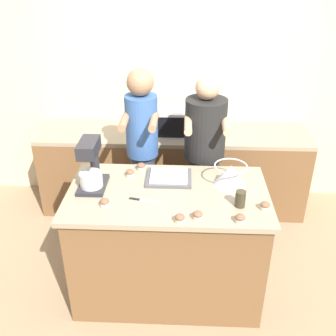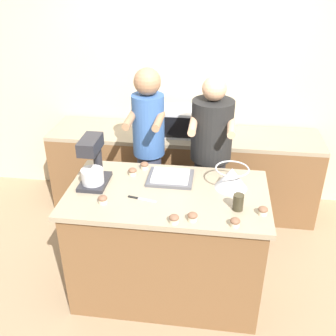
% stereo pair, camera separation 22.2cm
% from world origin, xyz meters
% --- Properties ---
extents(ground_plane, '(16.00, 16.00, 0.00)m').
position_xyz_m(ground_plane, '(0.00, 0.00, 0.00)').
color(ground_plane, '#937A5B').
extents(back_wall, '(10.00, 0.06, 2.70)m').
position_xyz_m(back_wall, '(0.00, 1.62, 1.35)').
color(back_wall, beige).
rests_on(back_wall, ground_plane).
extents(island_counter, '(1.50, 0.85, 0.96)m').
position_xyz_m(island_counter, '(0.00, 0.00, 0.48)').
color(island_counter, brown).
rests_on(island_counter, ground_plane).
extents(back_counter, '(2.80, 0.60, 0.89)m').
position_xyz_m(back_counter, '(0.00, 1.27, 0.44)').
color(back_counter, brown).
rests_on(back_counter, ground_plane).
extents(person_left, '(0.30, 0.48, 1.70)m').
position_xyz_m(person_left, '(-0.26, 0.67, 0.93)').
color(person_left, '#33384C').
rests_on(person_left, ground_plane).
extents(person_right, '(0.37, 0.52, 1.65)m').
position_xyz_m(person_right, '(0.30, 0.67, 0.86)').
color(person_right, '#232328').
rests_on(person_right, ground_plane).
extents(stand_mixer, '(0.20, 0.30, 0.39)m').
position_xyz_m(stand_mixer, '(-0.57, 0.05, 1.13)').
color(stand_mixer, '#232328').
rests_on(stand_mixer, island_counter).
extents(mixing_bowl, '(0.25, 0.25, 0.17)m').
position_xyz_m(mixing_bowl, '(0.47, 0.13, 1.05)').
color(mixing_bowl, '#BCBCC1').
rests_on(mixing_bowl, island_counter).
extents(baking_tray, '(0.35, 0.29, 0.04)m').
position_xyz_m(baking_tray, '(-0.00, 0.19, 0.98)').
color(baking_tray, '#4C4C51').
rests_on(baking_tray, island_counter).
extents(microwave_oven, '(0.55, 0.36, 0.26)m').
position_xyz_m(microwave_oven, '(-0.02, 1.27, 1.02)').
color(microwave_oven, '#B7B7BC').
rests_on(microwave_oven, back_counter).
extents(drinking_glass, '(0.07, 0.07, 0.12)m').
position_xyz_m(drinking_glass, '(0.51, -0.16, 1.02)').
color(drinking_glass, '#332D1E').
rests_on(drinking_glass, island_counter).
extents(knife, '(0.22, 0.06, 0.01)m').
position_xyz_m(knife, '(-0.18, -0.12, 0.96)').
color(knife, '#BCBCC1').
rests_on(knife, island_counter).
extents(cupcake_0, '(0.07, 0.07, 0.06)m').
position_xyz_m(cupcake_0, '(-0.23, 0.34, 0.99)').
color(cupcake_0, beige).
rests_on(cupcake_0, island_counter).
extents(cupcake_1, '(0.07, 0.07, 0.06)m').
position_xyz_m(cupcake_1, '(-0.31, 0.22, 0.99)').
color(cupcake_1, beige).
rests_on(cupcake_1, island_counter).
extents(cupcake_2, '(0.07, 0.07, 0.06)m').
position_xyz_m(cupcake_2, '(0.49, -0.35, 0.99)').
color(cupcake_2, beige).
rests_on(cupcake_2, island_counter).
extents(cupcake_3, '(0.07, 0.07, 0.06)m').
position_xyz_m(cupcake_3, '(0.68, -0.20, 0.99)').
color(cupcake_3, beige).
rests_on(cupcake_3, island_counter).
extents(cupcake_4, '(0.07, 0.07, 0.06)m').
position_xyz_m(cupcake_4, '(0.10, -0.37, 0.99)').
color(cupcake_4, beige).
rests_on(cupcake_4, island_counter).
extents(cupcake_5, '(0.07, 0.07, 0.06)m').
position_xyz_m(cupcake_5, '(-0.43, -0.21, 0.99)').
color(cupcake_5, beige).
rests_on(cupcake_5, island_counter).
extents(cupcake_6, '(0.07, 0.07, 0.06)m').
position_xyz_m(cupcake_6, '(0.21, -0.33, 0.99)').
color(cupcake_6, beige).
rests_on(cupcake_6, island_counter).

